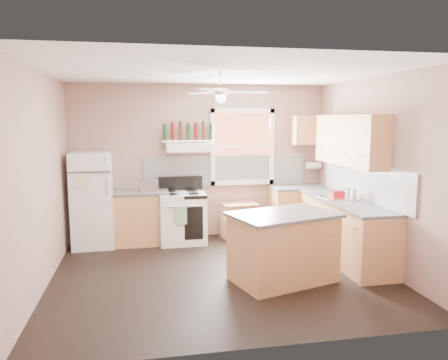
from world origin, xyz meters
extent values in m
plane|color=black|center=(0.00, 0.00, 0.00)|extent=(4.50, 4.50, 0.00)
plane|color=white|center=(0.00, 0.00, 2.70)|extent=(4.50, 4.50, 0.00)
cube|color=#926F62|center=(0.00, 2.02, 1.35)|extent=(4.50, 0.05, 2.70)
cube|color=#926F62|center=(2.27, 0.00, 1.35)|extent=(0.05, 4.00, 2.70)
cube|color=#926F62|center=(-2.27, 0.00, 1.35)|extent=(0.05, 4.00, 2.70)
cube|color=white|center=(0.45, 1.99, 1.18)|extent=(2.90, 0.03, 0.55)
cube|color=white|center=(2.23, 0.30, 1.18)|extent=(0.03, 2.60, 0.55)
cube|color=brown|center=(0.75, 1.98, 1.60)|extent=(1.00, 0.02, 1.20)
cube|color=white|center=(0.75, 1.96, 1.60)|extent=(1.16, 0.07, 1.36)
cube|color=white|center=(-1.84, 1.66, 0.78)|extent=(0.69, 0.67, 1.56)
cube|color=tan|center=(-1.06, 1.70, 0.43)|extent=(0.90, 0.60, 0.86)
cube|color=#4E4E51|center=(-1.06, 1.70, 0.88)|extent=(0.92, 0.62, 0.04)
cube|color=silver|center=(-0.91, 1.59, 0.99)|extent=(0.30, 0.21, 0.18)
cube|color=white|center=(-0.37, 1.61, 0.43)|extent=(0.77, 0.65, 0.86)
cube|color=white|center=(-0.23, 1.75, 1.62)|extent=(0.78, 0.50, 0.14)
cube|color=white|center=(-0.23, 1.87, 1.72)|extent=(0.90, 0.26, 0.03)
cube|color=tan|center=(0.65, 1.75, 0.31)|extent=(0.66, 0.48, 0.61)
cube|color=tan|center=(1.75, 1.70, 0.43)|extent=(1.00, 0.60, 0.86)
cube|color=tan|center=(1.95, 0.30, 0.43)|extent=(0.60, 2.20, 0.86)
cube|color=#4E4E51|center=(1.75, 1.70, 0.88)|extent=(1.02, 0.62, 0.04)
cube|color=#4E4E51|center=(1.94, 0.30, 0.88)|extent=(0.62, 2.22, 0.04)
cube|color=silver|center=(1.94, 0.50, 0.90)|extent=(0.55, 0.45, 0.03)
cylinder|color=silver|center=(2.10, 0.50, 0.97)|extent=(0.03, 0.03, 0.14)
cube|color=tan|center=(2.08, 0.50, 1.78)|extent=(0.33, 1.80, 0.76)
cube|color=tan|center=(1.95, 1.83, 1.90)|extent=(0.60, 0.33, 0.52)
cylinder|color=white|center=(2.07, 1.86, 1.25)|extent=(0.26, 0.12, 0.12)
cube|color=tan|center=(0.75, -0.41, 0.43)|extent=(1.43, 1.12, 0.86)
cube|color=#4E4E51|center=(0.75, -0.41, 0.88)|extent=(1.52, 1.21, 0.04)
cylinder|color=white|center=(0.00, 0.00, 2.45)|extent=(0.20, 0.20, 0.08)
imported|color=silver|center=(2.06, 0.26, 1.01)|extent=(0.12, 0.12, 0.23)
cube|color=red|center=(1.94, 0.54, 0.95)|extent=(0.19, 0.14, 0.10)
cylinder|color=#143819|center=(-0.63, 1.87, 1.87)|extent=(0.06, 0.06, 0.27)
cylinder|color=#590F0F|center=(-0.50, 1.87, 1.88)|extent=(0.06, 0.06, 0.29)
cylinder|color=#3F230F|center=(-0.36, 1.87, 1.89)|extent=(0.06, 0.06, 0.31)
cylinder|color=#143819|center=(-0.23, 1.87, 1.87)|extent=(0.06, 0.06, 0.27)
cylinder|color=#590F0F|center=(-0.10, 1.87, 1.88)|extent=(0.06, 0.06, 0.29)
cylinder|color=#3F230F|center=(0.04, 1.87, 1.89)|extent=(0.06, 0.06, 0.31)
cylinder|color=#143819|center=(0.17, 1.87, 1.87)|extent=(0.06, 0.06, 0.27)
camera|label=1|loc=(-1.03, -5.65, 2.11)|focal=35.00mm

